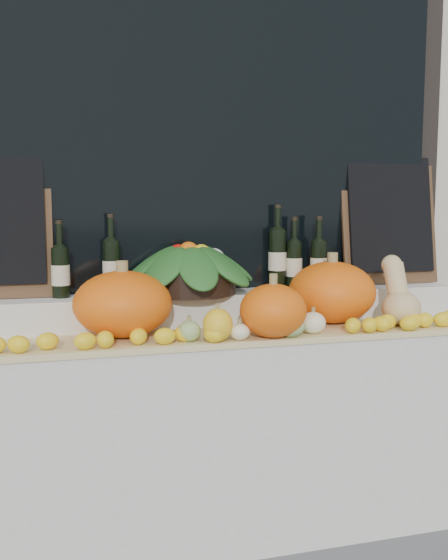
# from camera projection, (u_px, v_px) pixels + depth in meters

# --- Properties ---
(storefront_facade) EXTENTS (7.00, 0.94, 4.50)m
(storefront_facade) POSITION_uv_depth(u_px,v_px,m) (182.00, 42.00, 3.17)
(storefront_facade) COLOR beige
(storefront_facade) RESTS_ON ground
(display_sill) EXTENTS (2.30, 0.55, 0.88)m
(display_sill) POSITION_uv_depth(u_px,v_px,m) (219.00, 433.00, 2.70)
(display_sill) COLOR silver
(display_sill) RESTS_ON ground
(rear_tier) EXTENTS (2.30, 0.25, 0.16)m
(rear_tier) POSITION_uv_depth(u_px,v_px,m) (211.00, 310.00, 2.78)
(rear_tier) COLOR silver
(rear_tier) RESTS_ON display_sill
(straw_bedding) EXTENTS (2.10, 0.32, 0.02)m
(straw_bedding) POSITION_uv_depth(u_px,v_px,m) (227.00, 337.00, 2.53)
(straw_bedding) COLOR tan
(straw_bedding) RESTS_ON display_sill
(pumpkin_left) EXTENTS (0.40, 0.40, 0.26)m
(pumpkin_left) POSITION_uv_depth(u_px,v_px,m) (123.00, 304.00, 2.46)
(pumpkin_left) COLOR orange
(pumpkin_left) RESTS_ON straw_bedding
(pumpkin_right) EXTENTS (0.40, 0.40, 0.27)m
(pumpkin_right) POSITION_uv_depth(u_px,v_px,m) (332.00, 292.00, 2.76)
(pumpkin_right) COLOR orange
(pumpkin_right) RESTS_ON straw_bedding
(pumpkin_center) EXTENTS (0.34, 0.34, 0.21)m
(pumpkin_center) POSITION_uv_depth(u_px,v_px,m) (273.00, 311.00, 2.46)
(pumpkin_center) COLOR orange
(pumpkin_center) RESTS_ON straw_bedding
(butternut_squash) EXTENTS (0.17, 0.22, 0.30)m
(butternut_squash) POSITION_uv_depth(u_px,v_px,m) (399.00, 297.00, 2.71)
(butternut_squash) COLOR #DABA80
(butternut_squash) RESTS_ON straw_bedding
(decorative_gourds) EXTENTS (0.61, 0.15, 0.15)m
(decorative_gourds) POSITION_uv_depth(u_px,v_px,m) (253.00, 326.00, 2.44)
(decorative_gourds) COLOR #337121
(decorative_gourds) RESTS_ON straw_bedding
(lemon_heap) EXTENTS (2.20, 0.16, 0.06)m
(lemon_heap) POSITION_uv_depth(u_px,v_px,m) (235.00, 332.00, 2.42)
(lemon_heap) COLOR yellow
(lemon_heap) RESTS_ON straw_bedding
(produce_bowl) EXTENTS (0.63, 0.63, 0.24)m
(produce_bowl) POSITION_uv_depth(u_px,v_px,m) (189.00, 268.00, 2.72)
(produce_bowl) COLOR black
(produce_bowl) RESTS_ON rear_tier
(wine_bottle_far_left) EXTENTS (0.08, 0.08, 0.32)m
(wine_bottle_far_left) POSITION_uv_depth(u_px,v_px,m) (61.00, 271.00, 2.60)
(wine_bottle_far_left) COLOR black
(wine_bottle_far_left) RESTS_ON rear_tier
(wine_bottle_near_left) EXTENTS (0.08, 0.08, 0.35)m
(wine_bottle_near_left) POSITION_uv_depth(u_px,v_px,m) (112.00, 267.00, 2.65)
(wine_bottle_near_left) COLOR black
(wine_bottle_near_left) RESTS_ON rear_tier
(wine_bottle_tall) EXTENTS (0.08, 0.08, 0.39)m
(wine_bottle_tall) POSITION_uv_depth(u_px,v_px,m) (277.00, 258.00, 2.88)
(wine_bottle_tall) COLOR black
(wine_bottle_tall) RESTS_ON rear_tier
(wine_bottle_near_right) EXTENTS (0.08, 0.08, 0.33)m
(wine_bottle_near_right) POSITION_uv_depth(u_px,v_px,m) (294.00, 264.00, 2.89)
(wine_bottle_near_right) COLOR black
(wine_bottle_near_right) RESTS_ON rear_tier
(wine_bottle_far_right) EXTENTS (0.08, 0.08, 0.33)m
(wine_bottle_far_right) POSITION_uv_depth(u_px,v_px,m) (318.00, 264.00, 2.88)
(wine_bottle_far_right) COLOR black
(wine_bottle_far_right) RESTS_ON rear_tier
(chalkboard_right) EXTENTS (0.50, 0.12, 0.62)m
(chalkboard_right) POSITION_uv_depth(u_px,v_px,m) (390.00, 218.00, 3.04)
(chalkboard_right) COLOR #4C331E
(chalkboard_right) RESTS_ON rear_tier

